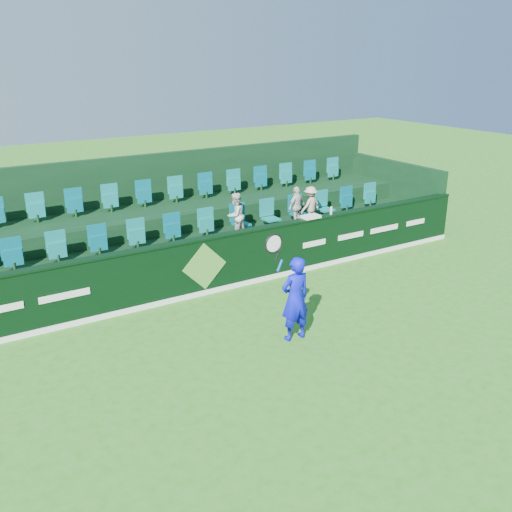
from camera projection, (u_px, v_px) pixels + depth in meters
ground at (308, 371)px, 9.94m from camera, size 60.00×60.00×0.00m
sponsor_hoarding at (203, 266)px, 12.91m from camera, size 16.00×0.25×1.35m
stand_tier_front at (182, 263)px, 13.88m from camera, size 16.00×2.00×0.80m
stand_tier_back at (152, 233)px, 15.31m from camera, size 16.00×1.80×1.30m
stand_rear at (144, 209)px, 15.48m from camera, size 16.00×4.10×2.60m
seat_row_front at (174, 231)px, 13.96m from camera, size 13.50×0.50×0.60m
seat_row_back at (145, 197)px, 15.23m from camera, size 13.50×0.50×0.60m
tennis_player at (295, 298)px, 10.78m from camera, size 1.13×0.42×2.32m
spectator_left at (236, 215)px, 14.33m from camera, size 0.68×0.62×1.15m
spectator_middle at (297, 206)px, 15.28m from camera, size 0.69×0.44×1.09m
spectator_right at (310, 205)px, 15.52m from camera, size 0.72×0.50×1.03m
towel at (311, 217)px, 14.19m from camera, size 0.45×0.29×0.07m
drinks_bottle at (331, 211)px, 14.49m from camera, size 0.06×0.06×0.20m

